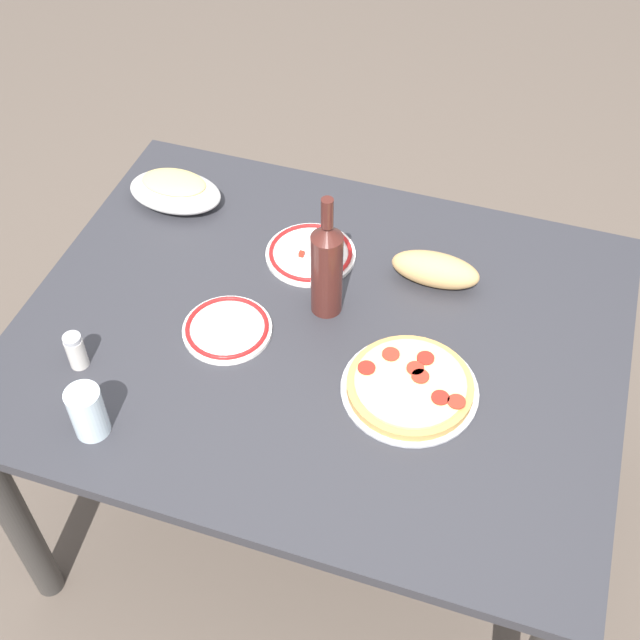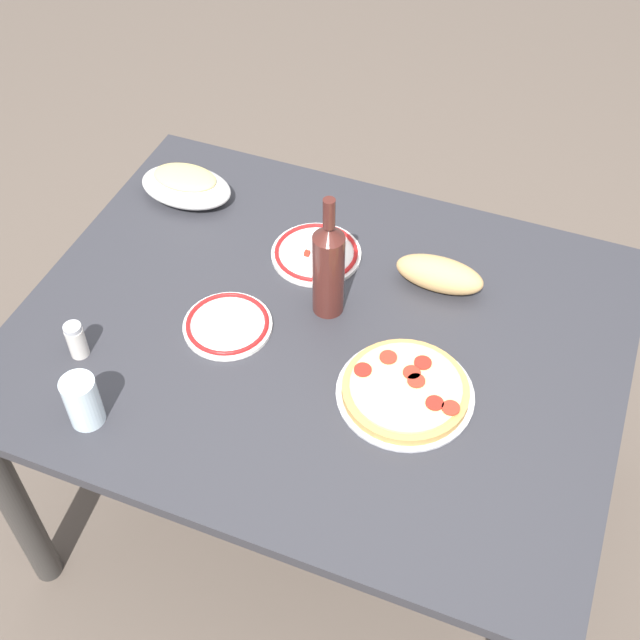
{
  "view_description": "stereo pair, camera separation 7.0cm",
  "coord_description": "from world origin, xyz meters",
  "px_view_note": "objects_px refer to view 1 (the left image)",
  "views": [
    {
      "loc": [
        0.38,
        -1.16,
        2.11
      ],
      "look_at": [
        0.0,
        0.0,
        0.76
      ],
      "focal_mm": 46.92,
      "sensor_mm": 36.0,
      "label": 1
    },
    {
      "loc": [
        0.44,
        -1.13,
        2.11
      ],
      "look_at": [
        0.0,
        0.0,
        0.76
      ],
      "focal_mm": 46.92,
      "sensor_mm": 36.0,
      "label": 2
    }
  ],
  "objects_px": {
    "water_glass": "(88,412)",
    "side_plate_far": "(311,253)",
    "baked_pasta_dish": "(175,190)",
    "pepperoni_pizza": "(410,386)",
    "wine_bottle": "(327,267)",
    "bread_loaf": "(435,270)",
    "spice_shaker": "(76,351)",
    "dining_table": "(320,360)",
    "side_plate_near": "(227,329)"
  },
  "relations": [
    {
      "from": "baked_pasta_dish",
      "to": "bread_loaf",
      "type": "height_order",
      "value": "same"
    },
    {
      "from": "dining_table",
      "to": "side_plate_near",
      "type": "xyz_separation_m",
      "value": [
        -0.19,
        -0.07,
        0.12
      ]
    },
    {
      "from": "dining_table",
      "to": "pepperoni_pizza",
      "type": "xyz_separation_m",
      "value": [
        0.23,
        -0.1,
        0.12
      ]
    },
    {
      "from": "wine_bottle",
      "to": "water_glass",
      "type": "xyz_separation_m",
      "value": [
        -0.34,
        -0.46,
        -0.07
      ]
    },
    {
      "from": "dining_table",
      "to": "wine_bottle",
      "type": "height_order",
      "value": "wine_bottle"
    },
    {
      "from": "side_plate_far",
      "to": "bread_loaf",
      "type": "relative_size",
      "value": 1.05
    },
    {
      "from": "side_plate_far",
      "to": "bread_loaf",
      "type": "bearing_deg",
      "value": 1.42
    },
    {
      "from": "baked_pasta_dish",
      "to": "bread_loaf",
      "type": "relative_size",
      "value": 1.18
    },
    {
      "from": "side_plate_far",
      "to": "spice_shaker",
      "type": "xyz_separation_m",
      "value": [
        -0.36,
        -0.47,
        0.03
      ]
    },
    {
      "from": "wine_bottle",
      "to": "water_glass",
      "type": "height_order",
      "value": "wine_bottle"
    },
    {
      "from": "bread_loaf",
      "to": "baked_pasta_dish",
      "type": "bearing_deg",
      "value": 173.89
    },
    {
      "from": "spice_shaker",
      "to": "pepperoni_pizza",
      "type": "bearing_deg",
      "value": 12.37
    },
    {
      "from": "dining_table",
      "to": "baked_pasta_dish",
      "type": "relative_size",
      "value": 5.48
    },
    {
      "from": "water_glass",
      "to": "side_plate_far",
      "type": "bearing_deg",
      "value": 67.6
    },
    {
      "from": "baked_pasta_dish",
      "to": "pepperoni_pizza",
      "type": "bearing_deg",
      "value": -29.35
    },
    {
      "from": "dining_table",
      "to": "bread_loaf",
      "type": "bearing_deg",
      "value": 47.39
    },
    {
      "from": "pepperoni_pizza",
      "to": "spice_shaker",
      "type": "xyz_separation_m",
      "value": [
        -0.68,
        -0.15,
        0.03
      ]
    },
    {
      "from": "pepperoni_pizza",
      "to": "wine_bottle",
      "type": "distance_m",
      "value": 0.31
    },
    {
      "from": "water_glass",
      "to": "baked_pasta_dish",
      "type": "bearing_deg",
      "value": 101.14
    },
    {
      "from": "pepperoni_pizza",
      "to": "baked_pasta_dish",
      "type": "xyz_separation_m",
      "value": [
        -0.71,
        0.4,
        0.03
      ]
    },
    {
      "from": "wine_bottle",
      "to": "water_glass",
      "type": "bearing_deg",
      "value": -126.33
    },
    {
      "from": "pepperoni_pizza",
      "to": "dining_table",
      "type": "bearing_deg",
      "value": 155.77
    },
    {
      "from": "side_plate_far",
      "to": "spice_shaker",
      "type": "distance_m",
      "value": 0.59
    },
    {
      "from": "side_plate_near",
      "to": "spice_shaker",
      "type": "distance_m",
      "value": 0.32
    },
    {
      "from": "spice_shaker",
      "to": "side_plate_near",
      "type": "bearing_deg",
      "value": 35.0
    },
    {
      "from": "dining_table",
      "to": "side_plate_near",
      "type": "relative_size",
      "value": 6.68
    },
    {
      "from": "bread_loaf",
      "to": "dining_table",
      "type": "bearing_deg",
      "value": -132.61
    },
    {
      "from": "pepperoni_pizza",
      "to": "side_plate_far",
      "type": "bearing_deg",
      "value": 135.41
    },
    {
      "from": "wine_bottle",
      "to": "pepperoni_pizza",
      "type": "bearing_deg",
      "value": -35.79
    },
    {
      "from": "baked_pasta_dish",
      "to": "side_plate_near",
      "type": "bearing_deg",
      "value": -51.59
    },
    {
      "from": "dining_table",
      "to": "bread_loaf",
      "type": "xyz_separation_m",
      "value": [
        0.2,
        0.22,
        0.15
      ]
    },
    {
      "from": "wine_bottle",
      "to": "side_plate_far",
      "type": "bearing_deg",
      "value": 120.5
    },
    {
      "from": "dining_table",
      "to": "side_plate_near",
      "type": "height_order",
      "value": "side_plate_near"
    },
    {
      "from": "side_plate_far",
      "to": "baked_pasta_dish",
      "type": "bearing_deg",
      "value": 168.2
    },
    {
      "from": "bread_loaf",
      "to": "spice_shaker",
      "type": "bearing_deg",
      "value": -144.18
    },
    {
      "from": "dining_table",
      "to": "baked_pasta_dish",
      "type": "distance_m",
      "value": 0.58
    },
    {
      "from": "water_glass",
      "to": "bread_loaf",
      "type": "relative_size",
      "value": 0.57
    },
    {
      "from": "water_glass",
      "to": "side_plate_far",
      "type": "distance_m",
      "value": 0.66
    },
    {
      "from": "side_plate_far",
      "to": "dining_table",
      "type": "bearing_deg",
      "value": -66.38
    },
    {
      "from": "water_glass",
      "to": "bread_loaf",
      "type": "height_order",
      "value": "water_glass"
    },
    {
      "from": "pepperoni_pizza",
      "to": "side_plate_near",
      "type": "height_order",
      "value": "pepperoni_pizza"
    },
    {
      "from": "baked_pasta_dish",
      "to": "dining_table",
      "type": "bearing_deg",
      "value": -31.62
    },
    {
      "from": "side_plate_near",
      "to": "bread_loaf",
      "type": "relative_size",
      "value": 0.97
    },
    {
      "from": "dining_table",
      "to": "bread_loaf",
      "type": "distance_m",
      "value": 0.34
    },
    {
      "from": "wine_bottle",
      "to": "spice_shaker",
      "type": "distance_m",
      "value": 0.55
    },
    {
      "from": "pepperoni_pizza",
      "to": "bread_loaf",
      "type": "bearing_deg",
      "value": 94.18
    },
    {
      "from": "dining_table",
      "to": "pepperoni_pizza",
      "type": "bearing_deg",
      "value": -24.23
    },
    {
      "from": "pepperoni_pizza",
      "to": "wine_bottle",
      "type": "relative_size",
      "value": 0.91
    },
    {
      "from": "wine_bottle",
      "to": "bread_loaf",
      "type": "distance_m",
      "value": 0.28
    },
    {
      "from": "water_glass",
      "to": "spice_shaker",
      "type": "xyz_separation_m",
      "value": [
        -0.11,
        0.14,
        -0.02
      ]
    }
  ]
}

